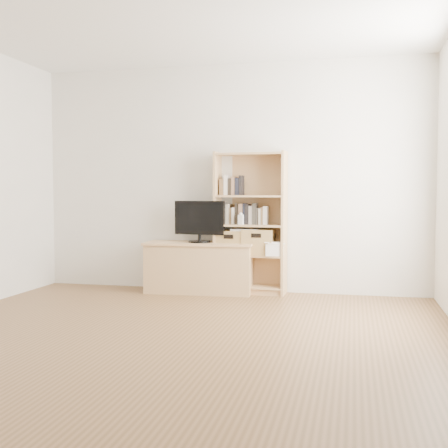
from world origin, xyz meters
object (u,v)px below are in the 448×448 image
(television, at_px, (200,222))
(basket_right, at_px, (259,242))
(bookshelf, at_px, (250,223))
(laptop, at_px, (246,230))
(tv_stand, at_px, (200,268))
(baby_monitor, at_px, (241,220))
(basket_left, at_px, (232,242))

(television, relative_size, basket_right, 1.72)
(bookshelf, bearing_deg, basket_right, -2.60)
(television, distance_m, laptop, 0.53)
(basket_right, relative_size, laptop, 1.15)
(tv_stand, height_order, basket_right, basket_right)
(baby_monitor, height_order, laptop, baby_monitor)
(bookshelf, relative_size, television, 2.69)
(tv_stand, bearing_deg, laptop, 3.98)
(tv_stand, distance_m, basket_left, 0.47)
(television, xyz_separation_m, basket_left, (0.36, 0.09, -0.23))
(basket_right, bearing_deg, tv_stand, -171.80)
(tv_stand, bearing_deg, baby_monitor, -3.33)
(tv_stand, relative_size, laptop, 3.98)
(baby_monitor, relative_size, basket_left, 0.35)
(television, distance_m, baby_monitor, 0.48)
(tv_stand, height_order, basket_left, basket_left)
(bookshelf, bearing_deg, baby_monitor, -135.00)
(bookshelf, xyz_separation_m, television, (-0.57, -0.08, 0.01))
(baby_monitor, bearing_deg, basket_left, 154.18)
(tv_stand, distance_m, television, 0.53)
(television, bearing_deg, baby_monitor, 6.38)
(television, xyz_separation_m, baby_monitor, (0.48, -0.00, 0.03))
(basket_left, bearing_deg, laptop, -3.27)
(basket_left, bearing_deg, television, -161.23)
(television, bearing_deg, basket_left, 20.47)
(basket_left, xyz_separation_m, laptop, (0.16, -0.02, 0.14))
(bookshelf, xyz_separation_m, laptop, (-0.05, -0.02, -0.08))
(television, bearing_deg, tv_stand, 0.00)
(television, height_order, basket_right, television)
(tv_stand, relative_size, basket_right, 3.47)
(television, height_order, laptop, television)
(laptop, bearing_deg, basket_left, 177.96)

